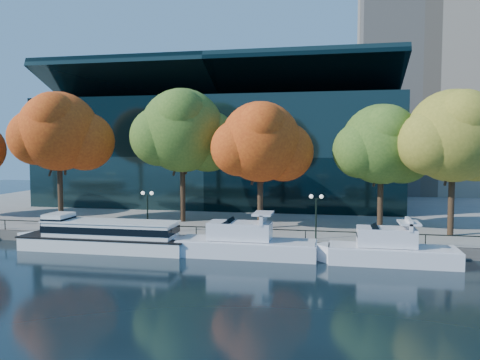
% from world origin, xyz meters
% --- Properties ---
extents(ground, '(160.00, 160.00, 0.00)m').
position_xyz_m(ground, '(0.00, 0.00, 0.00)').
color(ground, black).
rests_on(ground, ground).
extents(promenade, '(90.00, 67.08, 1.00)m').
position_xyz_m(promenade, '(0.00, 36.38, 0.50)').
color(promenade, slate).
rests_on(promenade, ground).
extents(railing, '(88.20, 0.08, 0.99)m').
position_xyz_m(railing, '(0.00, 3.25, 1.94)').
color(railing, black).
rests_on(railing, promenade).
extents(convention_building, '(50.00, 24.57, 21.43)m').
position_xyz_m(convention_building, '(-4.00, 31.79, 8.51)').
color(convention_building, black).
rests_on(convention_building, ground).
extents(office_tower, '(22.50, 22.50, 65.90)m').
position_xyz_m(office_tower, '(28.00, 55.00, 33.02)').
color(office_tower, gray).
rests_on(office_tower, ground).
extents(tour_boat, '(16.93, 3.78, 3.21)m').
position_xyz_m(tour_boat, '(-8.17, 0.68, 1.37)').
color(tour_boat, silver).
rests_on(tour_boat, ground).
extents(cruiser_near, '(13.09, 3.37, 3.79)m').
position_xyz_m(cruiser_near, '(4.67, 0.79, 1.18)').
color(cruiser_near, silver).
rests_on(cruiser_near, ground).
extents(cruiser_far, '(11.24, 3.11, 3.67)m').
position_xyz_m(cruiser_far, '(16.55, 0.50, 1.17)').
color(cruiser_far, silver).
rests_on(cruiser_far, ground).
extents(tree_1, '(10.85, 8.90, 14.35)m').
position_xyz_m(tree_1, '(-17.15, 8.84, 10.82)').
color(tree_1, black).
rests_on(tree_1, promenade).
extents(tree_2, '(11.53, 9.46, 14.73)m').
position_xyz_m(tree_2, '(-3.88, 11.65, 10.92)').
color(tree_2, black).
rests_on(tree_2, promenade).
extents(tree_3, '(10.21, 8.37, 12.91)m').
position_xyz_m(tree_3, '(5.22, 9.07, 9.64)').
color(tree_3, black).
rests_on(tree_3, promenade).
extents(tree_4, '(10.06, 8.25, 12.60)m').
position_xyz_m(tree_4, '(17.21, 11.07, 9.40)').
color(tree_4, black).
rests_on(tree_4, promenade).
extents(tree_5, '(10.73, 8.80, 13.61)m').
position_xyz_m(tree_5, '(23.35, 8.51, 10.13)').
color(tree_5, black).
rests_on(tree_5, promenade).
extents(lamp_1, '(1.26, 0.36, 4.03)m').
position_xyz_m(lamp_1, '(-5.27, 4.50, 3.98)').
color(lamp_1, black).
rests_on(lamp_1, promenade).
extents(lamp_2, '(1.26, 0.36, 4.03)m').
position_xyz_m(lamp_2, '(10.87, 4.50, 3.98)').
color(lamp_2, black).
rests_on(lamp_2, promenade).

